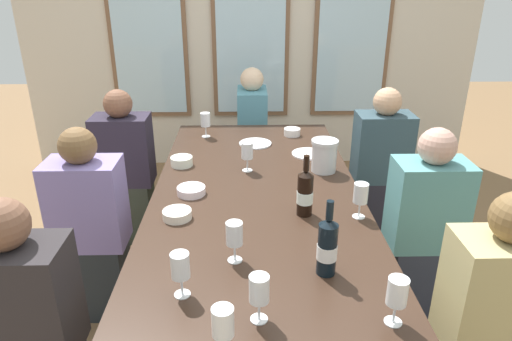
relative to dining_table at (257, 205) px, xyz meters
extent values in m
plane|color=brown|center=(0.00, 0.00, -0.68)|extent=(12.00, 12.00, 0.00)
cube|color=beige|center=(0.00, 2.30, 0.77)|extent=(4.30, 0.06, 2.90)
cube|color=brown|center=(-0.95, 2.25, 0.77)|extent=(0.72, 0.03, 1.88)
cube|color=silver|center=(-0.95, 2.24, 0.77)|extent=(0.64, 0.01, 1.80)
cube|color=brown|center=(0.00, 2.25, 0.77)|extent=(0.72, 0.03, 1.88)
cube|color=silver|center=(0.00, 2.24, 0.77)|extent=(0.64, 0.01, 1.80)
cube|color=brown|center=(0.95, 2.25, 0.77)|extent=(0.72, 0.03, 1.88)
cube|color=silver|center=(0.95, 2.24, 0.77)|extent=(0.64, 0.01, 1.80)
cube|color=#352319|center=(0.00, 0.00, 0.04)|extent=(1.10, 2.39, 0.04)
cube|color=#352319|center=(-0.45, 1.10, -0.33)|extent=(0.07, 0.07, 0.70)
cube|color=#352319|center=(0.45, 1.10, -0.33)|extent=(0.07, 0.07, 0.70)
cylinder|color=white|center=(0.01, 0.77, 0.07)|extent=(0.22, 0.22, 0.01)
cylinder|color=white|center=(0.34, 0.57, 0.07)|extent=(0.21, 0.21, 0.01)
cylinder|color=silver|center=(0.40, 0.30, 0.15)|extent=(0.14, 0.14, 0.17)
cylinder|color=silver|center=(0.40, 0.30, 0.24)|extent=(0.16, 0.16, 0.02)
cylinder|color=black|center=(0.25, -0.69, 0.17)|extent=(0.07, 0.07, 0.21)
cone|color=black|center=(0.25, -0.69, 0.29)|extent=(0.07, 0.07, 0.02)
cylinder|color=black|center=(0.25, -0.69, 0.34)|extent=(0.03, 0.03, 0.08)
cylinder|color=white|center=(0.25, -0.69, 0.16)|extent=(0.08, 0.08, 0.06)
cylinder|color=black|center=(0.22, -0.22, 0.16)|extent=(0.07, 0.07, 0.20)
cone|color=black|center=(0.22, -0.22, 0.28)|extent=(0.07, 0.07, 0.02)
cylinder|color=black|center=(0.22, -0.22, 0.33)|extent=(0.03, 0.03, 0.08)
cylinder|color=white|center=(0.22, -0.22, 0.15)|extent=(0.08, 0.08, 0.06)
cylinder|color=white|center=(-0.34, 0.01, 0.08)|extent=(0.15, 0.15, 0.04)
cylinder|color=white|center=(-0.44, 0.40, 0.09)|extent=(0.13, 0.13, 0.05)
cylinder|color=white|center=(-0.38, -0.25, 0.08)|extent=(0.14, 0.14, 0.04)
cylinder|color=white|center=(0.28, 0.94, 0.09)|extent=(0.12, 0.12, 0.05)
cylinder|color=white|center=(-0.13, -1.10, 0.19)|extent=(0.07, 0.07, 0.09)
cylinder|color=#590C19|center=(-0.13, -1.10, 0.16)|extent=(0.06, 0.06, 0.04)
cylinder|color=white|center=(-0.05, 0.31, 0.06)|extent=(0.06, 0.06, 0.00)
cylinder|color=white|center=(-0.05, 0.31, 0.10)|extent=(0.01, 0.01, 0.07)
cylinder|color=white|center=(-0.05, 0.31, 0.19)|extent=(0.07, 0.07, 0.09)
cylinder|color=beige|center=(-0.05, 0.31, 0.16)|extent=(0.06, 0.06, 0.02)
cylinder|color=white|center=(-0.34, 0.93, 0.06)|extent=(0.06, 0.06, 0.00)
cylinder|color=white|center=(-0.34, 0.93, 0.10)|extent=(0.01, 0.01, 0.07)
cylinder|color=white|center=(-0.34, 0.93, 0.19)|extent=(0.07, 0.07, 0.09)
cylinder|color=white|center=(-0.29, -0.81, 0.06)|extent=(0.06, 0.06, 0.00)
cylinder|color=white|center=(-0.29, -0.81, 0.10)|extent=(0.01, 0.01, 0.07)
cylinder|color=white|center=(-0.29, -0.81, 0.19)|extent=(0.07, 0.07, 0.09)
cylinder|color=white|center=(-0.02, -0.95, 0.06)|extent=(0.06, 0.06, 0.00)
cylinder|color=white|center=(-0.02, -0.95, 0.10)|extent=(0.01, 0.01, 0.07)
cylinder|color=white|center=(-0.02, -0.95, 0.19)|extent=(0.07, 0.07, 0.09)
cylinder|color=white|center=(0.43, -0.97, 0.06)|extent=(0.06, 0.06, 0.00)
cylinder|color=white|center=(0.43, -0.97, 0.10)|extent=(0.01, 0.01, 0.07)
cylinder|color=white|center=(0.43, -0.97, 0.19)|extent=(0.07, 0.07, 0.09)
cylinder|color=beige|center=(0.43, -0.97, 0.15)|extent=(0.06, 0.06, 0.02)
cylinder|color=white|center=(0.48, -0.26, 0.06)|extent=(0.06, 0.06, 0.00)
cylinder|color=white|center=(0.48, -0.26, 0.10)|extent=(0.01, 0.01, 0.07)
cylinder|color=white|center=(0.48, -0.26, 0.19)|extent=(0.07, 0.07, 0.09)
cylinder|color=beige|center=(0.48, -0.26, 0.15)|extent=(0.06, 0.06, 0.02)
cylinder|color=white|center=(-0.10, -0.60, 0.06)|extent=(0.06, 0.06, 0.00)
cylinder|color=white|center=(-0.10, -0.60, 0.10)|extent=(0.01, 0.01, 0.07)
cylinder|color=white|center=(-0.10, -0.60, 0.19)|extent=(0.07, 0.07, 0.09)
cylinder|color=maroon|center=(-0.10, -0.60, 0.16)|extent=(0.06, 0.06, 0.03)
cube|color=#30372C|center=(-0.90, 0.81, -0.45)|extent=(0.32, 0.24, 0.45)
cube|color=#292333|center=(-0.90, 0.81, 0.01)|extent=(0.38, 0.24, 0.48)
sphere|color=brown|center=(-0.90, 0.81, 0.34)|extent=(0.19, 0.19, 0.19)
cube|color=#25242E|center=(0.90, 0.82, -0.45)|extent=(0.32, 0.24, 0.45)
cube|color=#304650|center=(0.90, 0.82, 0.01)|extent=(0.38, 0.24, 0.48)
sphere|color=tan|center=(0.90, 0.82, 0.34)|extent=(0.19, 0.19, 0.19)
cube|color=#2A2628|center=(-0.90, -0.77, 0.01)|extent=(0.38, 0.24, 0.48)
sphere|color=brown|center=(-0.90, -0.77, 0.34)|extent=(0.19, 0.19, 0.19)
cube|color=tan|center=(0.90, -0.77, 0.01)|extent=(0.38, 0.24, 0.48)
cube|color=#252A2E|center=(-0.90, 0.01, -0.45)|extent=(0.32, 0.24, 0.45)
cube|color=#8272B5|center=(-0.90, 0.01, 0.01)|extent=(0.38, 0.24, 0.48)
sphere|color=brown|center=(-0.90, 0.01, 0.34)|extent=(0.19, 0.19, 0.19)
cube|color=#2A3140|center=(0.90, -0.04, -0.45)|extent=(0.32, 0.24, 0.45)
cube|color=teal|center=(0.90, -0.04, 0.01)|extent=(0.38, 0.24, 0.48)
sphere|color=tan|center=(0.90, -0.04, 0.34)|extent=(0.19, 0.19, 0.19)
cube|color=#242533|center=(0.00, 1.54, -0.45)|extent=(0.24, 0.32, 0.45)
cube|color=teal|center=(0.00, 1.54, 0.01)|extent=(0.24, 0.38, 0.48)
sphere|color=beige|center=(0.00, 1.54, 0.34)|extent=(0.19, 0.19, 0.19)
camera|label=1|loc=(-0.06, -2.17, 1.13)|focal=32.35mm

